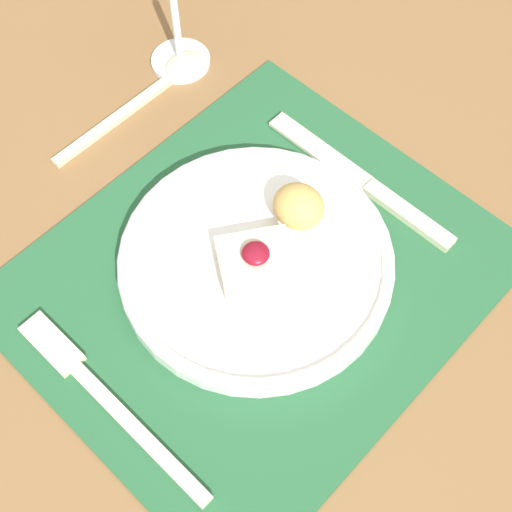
% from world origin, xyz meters
% --- Properties ---
extents(ground_plane, '(8.00, 8.00, 0.00)m').
position_xyz_m(ground_plane, '(0.00, 0.00, 0.00)').
color(ground_plane, gray).
extents(dining_table, '(1.28, 1.11, 0.73)m').
position_xyz_m(dining_table, '(0.00, 0.00, 0.64)').
color(dining_table, brown).
rests_on(dining_table, ground_plane).
extents(placemat, '(0.40, 0.34, 0.00)m').
position_xyz_m(placemat, '(0.00, 0.00, 0.73)').
color(placemat, '#235633').
rests_on(placemat, dining_table).
extents(dinner_plate, '(0.25, 0.25, 0.05)m').
position_xyz_m(dinner_plate, '(0.01, 0.01, 0.74)').
color(dinner_plate, white).
rests_on(dinner_plate, placemat).
extents(fork, '(0.02, 0.22, 0.01)m').
position_xyz_m(fork, '(-0.17, 0.02, 0.73)').
color(fork, beige).
rests_on(fork, placemat).
extents(knife, '(0.02, 0.22, 0.01)m').
position_xyz_m(knife, '(0.14, -0.01, 0.73)').
color(knife, beige).
rests_on(knife, placemat).
extents(spoon, '(0.20, 0.04, 0.01)m').
position_xyz_m(spoon, '(0.10, 0.23, 0.73)').
color(spoon, beige).
rests_on(spoon, dining_table).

